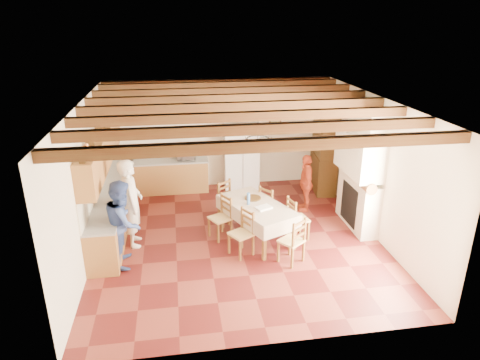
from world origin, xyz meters
The scene contains 31 objects.
floor centered at (0.00, 0.00, -0.01)m, with size 6.00×6.50×0.02m, color #4D1312.
ceiling centered at (0.00, 0.00, 3.01)m, with size 6.00×6.50×0.02m, color white.
wall_back centered at (0.00, 3.26, 1.50)m, with size 6.00×0.02×3.00m, color beige.
wall_front centered at (0.00, -3.26, 1.50)m, with size 6.00×0.02×3.00m, color beige.
wall_left centered at (-3.01, 0.00, 1.50)m, with size 0.02×6.50×3.00m, color beige.
wall_right centered at (3.01, 0.00, 1.50)m, with size 0.02×6.50×3.00m, color beige.
ceiling_beams centered at (0.00, 0.00, 2.91)m, with size 6.00×6.30×0.16m, color #3C190C, non-canonical shape.
lower_cabinets_left centered at (-2.70, 1.05, 0.43)m, with size 0.60×4.30×0.86m, color olive.
lower_cabinets_back centered at (-1.55, 2.95, 0.43)m, with size 2.30×0.60×0.86m, color olive.
countertop_left centered at (-2.70, 1.05, 0.88)m, with size 0.62×4.30×0.04m, color gray.
countertop_back centered at (-1.55, 2.95, 0.88)m, with size 2.34×0.62×0.04m, color gray.
backsplash_left centered at (-2.98, 1.05, 1.20)m, with size 0.03×4.30×0.60m, color white.
backsplash_back centered at (-1.55, 3.23, 1.20)m, with size 2.30×0.03×0.60m, color white.
upper_cabinets centered at (-2.83, 1.05, 1.85)m, with size 0.35×4.20×0.70m, color olive.
fireplace centered at (2.72, 0.20, 1.40)m, with size 0.56×1.60×2.80m, color beige, non-canonical shape.
wall_picture centered at (1.55, 3.23, 1.85)m, with size 0.34×0.03×0.42m, color black.
refrigerator centered at (0.55, 3.02, 0.94)m, with size 0.94×0.77×1.88m, color white.
hutch centered at (2.75, 2.42, 1.14)m, with size 0.53×1.26×2.28m, color #36230C, non-canonical shape.
dining_table centered at (0.41, -0.04, 0.72)m, with size 1.60×2.07×0.81m.
chandelier centered at (0.41, -0.04, 2.25)m, with size 0.47×0.47×0.03m, color black.
chair_left_near centered at (-0.03, -0.66, 0.48)m, with size 0.42×0.40×0.96m, color brown, non-canonical shape.
chair_left_far centered at (-0.37, 0.11, 0.48)m, with size 0.42×0.40×0.96m, color brown, non-canonical shape.
chair_right_near centered at (1.29, -0.17, 0.48)m, with size 0.42×0.40×0.96m, color brown, non-canonical shape.
chair_right_far centered at (0.85, 0.58, 0.48)m, with size 0.42×0.40×0.96m, color brown, non-canonical shape.
chair_end_near centered at (0.90, -1.08, 0.48)m, with size 0.42×0.40×0.96m, color brown, non-canonical shape.
chair_end_far centered at (-0.06, 0.93, 0.48)m, with size 0.42×0.40×0.96m, color brown, non-canonical shape.
person_man centered at (-2.19, 0.12, 0.95)m, with size 0.69×0.45×1.89m, color white.
person_woman_blue centered at (-2.30, -0.59, 0.86)m, with size 0.83×0.65×1.71m, color #364D90.
person_woman_red centered at (1.88, 1.21, 0.72)m, with size 0.84×0.35×1.44m, color #BA3E20.
microwave centered at (-0.97, 2.95, 1.04)m, with size 0.50×0.34×0.28m, color silver.
fridge_vase centered at (0.51, 3.02, 2.02)m, with size 0.28×0.28×0.29m, color #36230C.
Camera 1 is at (-1.22, -8.16, 4.58)m, focal length 32.00 mm.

